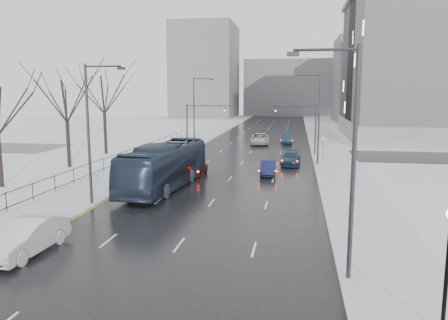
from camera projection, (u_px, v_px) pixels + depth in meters
The scene contains 27 objects.
road at pixel (258, 143), 69.01m from camera, with size 16.00×150.00×0.04m, color black.
cross_road at pixel (250, 153), 57.32m from camera, with size 130.00×10.00×0.04m, color black.
sidewalk_left at pixel (193, 141), 70.71m from camera, with size 5.00×150.00×0.16m, color silver.
sidewalk_right at pixel (326, 144), 67.30m from camera, with size 5.00×150.00×0.16m, color silver.
park_strip at pixel (137, 140), 72.26m from camera, with size 14.00×150.00×0.12m, color white.
tree_park_c at pixel (2, 188), 36.96m from camera, with size 8.05×8.05×11.50m, color black, non-canonical shape.
tree_park_d at pixel (70, 168), 46.58m from camera, with size 8.75×8.75×12.50m, color black, non-canonical shape.
tree_park_e at pixel (106, 154), 56.39m from camera, with size 9.45×9.45×13.50m, color black, non-canonical shape.
iron_fence at pixel (94, 167), 41.76m from camera, with size 0.06×70.00×1.30m.
streetlight_r_near at pixel (348, 153), 18.10m from camera, with size 2.95×0.25×10.00m.
streetlight_r_mid at pixel (317, 114), 47.32m from camera, with size 2.95×0.25×10.00m.
streetlight_l_near at pixel (91, 127), 30.50m from camera, with size 2.95×0.25×10.00m.
streetlight_l_far at pixel (196, 109), 61.67m from camera, with size 2.95×0.25×10.00m.
lamppost_r_mid at pixel (355, 152), 37.54m from camera, with size 0.36×0.36×4.28m.
mast_signal_right at pixel (307, 123), 55.49m from camera, with size 6.10×0.33×6.50m.
mast_signal_left at pixel (195, 122), 57.87m from camera, with size 6.10×0.33×6.50m.
no_uturn_sign at pixel (323, 141), 51.57m from camera, with size 0.60×0.06×2.70m.
bldg_far_right at pixel (381, 80), 116.31m from camera, with size 24.00×20.00×22.00m, color slate.
bldg_far_left at pixel (206, 71), 133.70m from camera, with size 18.00×22.00×28.00m, color slate.
bldg_far_center at pixel (291, 88), 144.87m from camera, with size 30.00×18.00×18.00m, color slate.
sedan_left_near at pixel (26, 237), 21.84m from camera, with size 1.82×5.22×1.72m, color silver.
bus at pixel (165, 166), 36.57m from camera, with size 3.17×13.53×3.77m, color #233045.
sedan_center_near at pixel (196, 169), 42.14m from camera, with size 1.60×3.98×1.36m, color #470C0F.
sedan_right_near at pixel (268, 168), 42.37m from camera, with size 1.45×4.17×1.37m, color #161943.
sedan_right_cross at pixel (260, 139), 66.80m from camera, with size 2.75×5.95×1.65m, color #B0B2B4.
sedan_right_far at pixel (291, 158), 48.11m from camera, with size 2.01×4.95×1.44m, color #162F44.
sedan_right_distant at pixel (286, 138), 67.67m from camera, with size 1.65×4.74×1.56m, color #152D41.
Camera 1 is at (6.02, -8.53, 8.17)m, focal length 35.00 mm.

